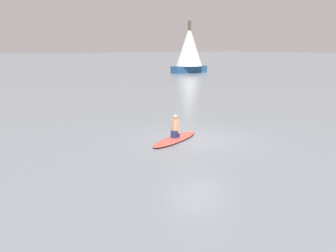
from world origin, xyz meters
TOP-DOWN VIEW (x-y plane):
  - ground_plane at (0.00, 0.00)m, footprint 400.00×400.00m
  - surfboard at (0.40, 0.87)m, footprint 1.96×3.22m
  - person_paddler at (0.40, 0.87)m, footprint 0.39×0.38m
  - sailboat_near_left at (31.47, -25.51)m, footprint 3.82×5.34m

SIDE VIEW (x-z plane):
  - ground_plane at x=0.00m, z-range 0.00..0.00m
  - surfboard at x=0.40m, z-range 0.00..0.13m
  - person_paddler at x=0.40m, z-range 0.08..1.00m
  - sailboat_near_left at x=31.47m, z-range -0.20..6.94m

